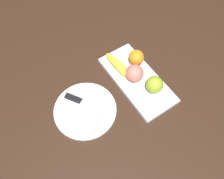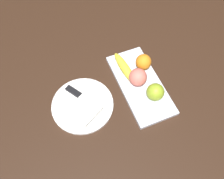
{
  "view_description": "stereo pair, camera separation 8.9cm",
  "coord_description": "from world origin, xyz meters",
  "views": [
    {
      "loc": [
        0.36,
        -0.4,
        0.82
      ],
      "look_at": [
        -0.01,
        -0.16,
        0.05
      ],
      "focal_mm": 35.63,
      "sensor_mm": 36.0,
      "label": 1
    },
    {
      "loc": [
        0.4,
        -0.33,
        0.82
      ],
      "look_at": [
        -0.01,
        -0.16,
        0.05
      ],
      "focal_mm": 35.63,
      "sensor_mm": 36.0,
      "label": 2
    }
  ],
  "objects": [
    {
      "name": "ground_plane",
      "position": [
        0.0,
        0.0,
        0.0
      ],
      "size": [
        2.4,
        2.4,
        0.0
      ],
      "primitive_type": "plane",
      "color": "black"
    },
    {
      "name": "fruit_tray",
      "position": [
        -0.01,
        -0.03,
        0.01
      ],
      "size": [
        0.36,
        0.17,
        0.02
      ],
      "primitive_type": "cube",
      "color": "silver",
      "rests_on": "ground_plane"
    },
    {
      "name": "apple",
      "position": [
        0.07,
        -0.01,
        0.05
      ],
      "size": [
        0.07,
        0.07,
        0.07
      ],
      "primitive_type": "sphere",
      "color": "#91AE28",
      "rests_on": "fruit_tray"
    },
    {
      "name": "banana",
      "position": [
        -0.09,
        -0.07,
        0.04
      ],
      "size": [
        0.18,
        0.05,
        0.04
      ],
      "primitive_type": "ellipsoid",
      "rotation": [
        0.0,
        0.0,
        0.09
      ],
      "color": "yellow",
      "rests_on": "fruit_tray"
    },
    {
      "name": "orange_near_apple",
      "position": [
        -0.08,
        0.02,
        0.05
      ],
      "size": [
        0.07,
        0.07,
        0.07
      ],
      "primitive_type": "sphere",
      "color": "orange",
      "rests_on": "fruit_tray"
    },
    {
      "name": "peach",
      "position": [
        -0.02,
        -0.04,
        0.06
      ],
      "size": [
        0.08,
        0.08,
        0.08
      ],
      "primitive_type": "sphere",
      "color": "#EA7163",
      "rests_on": "fruit_tray"
    },
    {
      "name": "dinner_plate",
      "position": [
        -0.01,
        -0.29,
        0.01
      ],
      "size": [
        0.25,
        0.25,
        0.01
      ],
      "primitive_type": "cylinder",
      "color": "white",
      "rests_on": "ground_plane"
    },
    {
      "name": "folded_napkin",
      "position": [
        0.02,
        -0.29,
        0.02
      ],
      "size": [
        0.14,
        0.14,
        0.02
      ],
      "primitive_type": "cube",
      "rotation": [
        0.0,
        0.0,
        0.5
      ],
      "color": "white",
      "rests_on": "dinner_plate"
    },
    {
      "name": "knife",
      "position": [
        -0.06,
        -0.29,
        0.02
      ],
      "size": [
        0.16,
        0.12,
        0.01
      ],
      "rotation": [
        0.0,
        0.0,
        0.58
      ],
      "color": "silver",
      "rests_on": "dinner_plate"
    }
  ]
}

